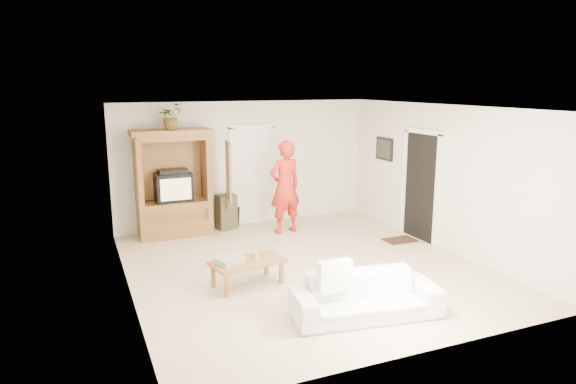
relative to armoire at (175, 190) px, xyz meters
name	(u,v)px	position (x,y,z in m)	size (l,w,h in m)	color
floor	(304,267)	(1.58, -2.66, -0.91)	(6.00, 6.00, 0.00)	tan
ceiling	(305,107)	(1.58, -2.66, 1.69)	(6.00, 6.00, 0.00)	white
wall_back	(246,163)	(1.58, 0.34, 0.39)	(5.50, 5.50, 0.00)	silver
wall_front	(423,243)	(1.58, -5.66, 0.39)	(5.50, 5.50, 0.00)	silver
wall_left	(125,206)	(-1.17, -2.66, 0.39)	(6.00, 6.00, 0.00)	silver
wall_right	(444,178)	(4.33, -2.66, 0.39)	(6.00, 6.00, 0.00)	silver
armoire	(175,190)	(0.00, 0.00, 0.00)	(1.82, 1.14, 2.10)	brown
door_back	(253,176)	(1.73, 0.31, 0.11)	(0.85, 0.05, 2.04)	white
doorway_right	(421,187)	(4.30, -2.06, 0.11)	(0.05, 0.90, 2.04)	black
framed_picture	(384,149)	(4.31, -0.76, 0.69)	(0.03, 0.60, 0.48)	black
doormat	(400,240)	(3.88, -2.06, -0.90)	(0.60, 0.40, 0.02)	#382316
plant	(170,116)	(-0.02, -0.03, 1.44)	(0.45, 0.39, 0.50)	#4C7238
man	(285,187)	(2.07, -0.66, 0.02)	(0.68, 0.45, 1.86)	red
sofa	(365,296)	(1.55, -4.60, -0.63)	(1.90, 0.74, 0.56)	silver
coffee_table	(247,264)	(0.47, -3.03, -0.57)	(1.14, 0.76, 0.39)	brown
towel	(230,260)	(0.21, -3.03, -0.48)	(0.38, 0.28, 0.08)	#FE5461
candle	(255,255)	(0.62, -2.98, -0.47)	(0.08, 0.08, 0.10)	tan
backpack_black	(230,217)	(1.14, 0.13, -0.69)	(0.35, 0.21, 0.43)	black
backpack_olive	(226,212)	(1.04, 0.03, -0.55)	(0.38, 0.28, 0.73)	#47442B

